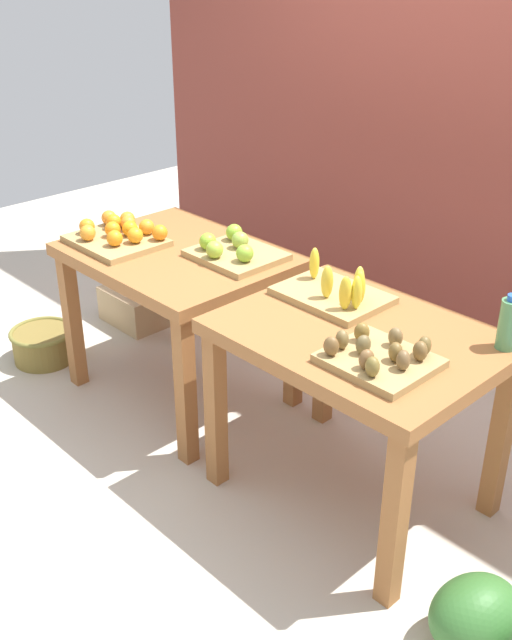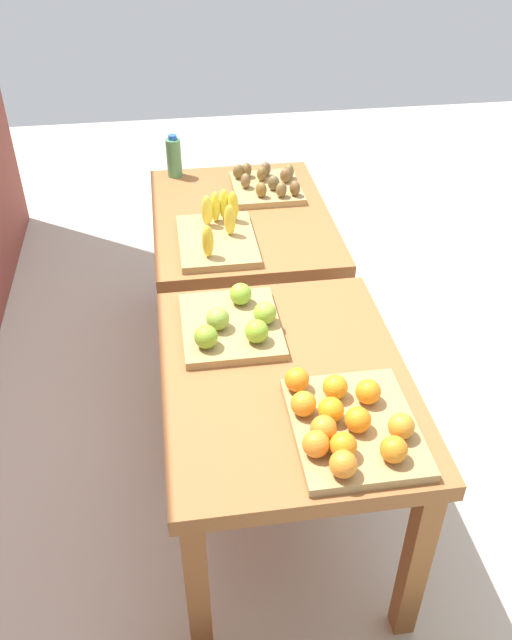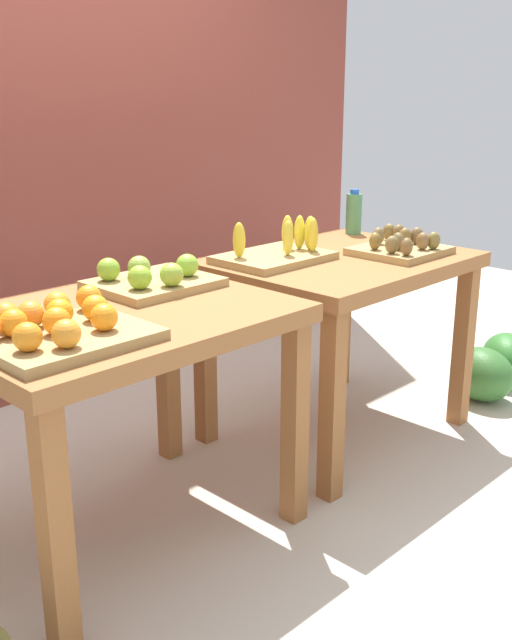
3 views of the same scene
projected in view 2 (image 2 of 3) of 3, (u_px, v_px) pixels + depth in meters
The scene contains 9 objects.
ground_plane at pixel (259, 423), 3.07m from camera, with size 8.00×8.00×0.00m, color beige.
display_table_left at pixel (284, 400), 2.23m from camera, with size 1.04×0.80×0.79m.
display_table_right at pixel (241, 235), 3.11m from camera, with size 1.04×0.80×0.79m.
orange_bin at pixel (348, 423), 1.92m from camera, with size 0.44×0.37×0.11m.
apple_bin at pixel (233, 323), 2.31m from camera, with size 0.40×0.34×0.11m.
banana_crate at pixel (218, 233), 2.81m from camera, with size 0.44×0.32×0.17m.
kiwi_bin at pixel (267, 184), 3.20m from camera, with size 0.36×0.32×0.10m.
water_bottle at pixel (174, 157), 3.31m from camera, with size 0.07×0.07×0.21m.
watermelon_pile at pixel (267, 236), 4.20m from camera, with size 0.69×0.42×0.26m.
Camera 2 is at (-2.15, 0.33, 2.22)m, focal length 37.54 mm.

